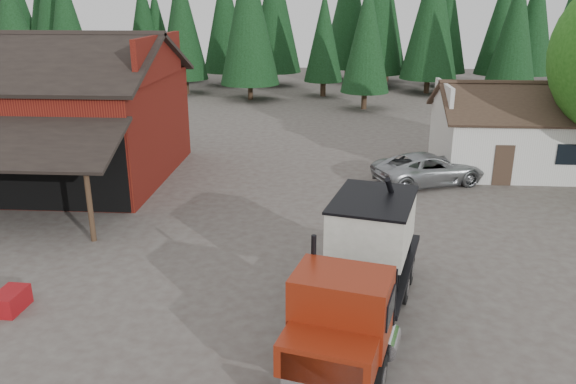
{
  "coord_description": "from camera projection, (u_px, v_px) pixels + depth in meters",
  "views": [
    {
      "loc": [
        3.0,
        -16.59,
        8.5
      ],
      "look_at": [
        1.62,
        2.97,
        1.8
      ],
      "focal_mm": 35.0,
      "sensor_mm": 36.0,
      "label": 1
    }
  ],
  "objects": [
    {
      "name": "farmhouse",
      "position": [
        517.0,
        138.0,
        29.47
      ],
      "size": [
        8.6,
        6.42,
        4.65
      ],
      "color": "silver",
      "rests_on": "ground"
    },
    {
      "name": "red_barn",
      "position": [
        45.0,
        124.0,
        27.82
      ],
      "size": [
        12.8,
        13.63,
        7.18
      ],
      "color": "maroon",
      "rests_on": "ground"
    },
    {
      "name": "silver_car",
      "position": [
        429.0,
        169.0,
        27.27
      ],
      "size": [
        6.01,
        4.36,
        1.52
      ],
      "primitive_type": "imported",
      "rotation": [
        0.0,
        0.0,
        1.95
      ],
      "color": "#9FA3A6",
      "rests_on": "ground"
    },
    {
      "name": "near_pine_b",
      "position": [
        367.0,
        35.0,
        44.62
      ],
      "size": [
        3.96,
        3.96,
        10.4
      ],
      "color": "#382619",
      "rests_on": "ground"
    },
    {
      "name": "near_pine_a",
      "position": [
        13.0,
        29.0,
        44.44
      ],
      "size": [
        4.4,
        4.4,
        11.4
      ],
      "color": "#382619",
      "rests_on": "ground"
    },
    {
      "name": "equip_box",
      "position": [
        11.0,
        301.0,
        16.17
      ],
      "size": [
        0.75,
        1.13,
        0.6
      ],
      "primitive_type": "cube",
      "rotation": [
        0.0,
        0.0,
        -0.05
      ],
      "color": "maroon",
      "rests_on": "ground"
    },
    {
      "name": "conifer_backdrop",
      "position": [
        299.0,
        87.0,
        58.25
      ],
      "size": [
        76.0,
        16.0,
        16.0
      ],
      "primitive_type": null,
      "color": "black",
      "rests_on": "ground"
    },
    {
      "name": "ground",
      "position": [
        233.0,
        271.0,
        18.61
      ],
      "size": [
        120.0,
        120.0,
        0.0
      ],
      "primitive_type": "plane",
      "color": "#4D433D",
      "rests_on": "ground"
    },
    {
      "name": "near_pine_d",
      "position": [
        249.0,
        14.0,
        48.58
      ],
      "size": [
        5.28,
        5.28,
        13.4
      ],
      "color": "#382619",
      "rests_on": "ground"
    },
    {
      "name": "feed_truck",
      "position": [
        362.0,
        267.0,
        14.96
      ],
      "size": [
        4.2,
        8.61,
        3.76
      ],
      "rotation": [
        0.0,
        0.0,
        -0.25
      ],
      "color": "black",
      "rests_on": "ground"
    }
  ]
}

